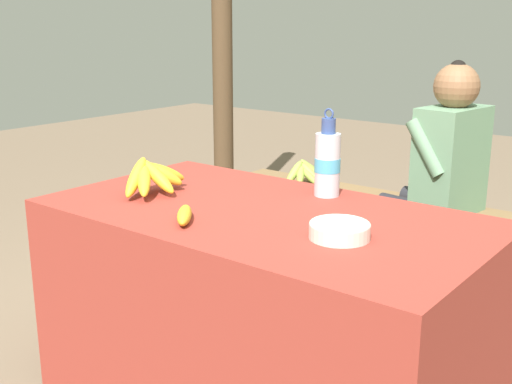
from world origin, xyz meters
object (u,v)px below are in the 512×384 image
object	(u,v)px
wooden_bench	(378,212)
support_post_near	(222,30)
loose_banana_front	(184,215)
banana_bunch_green	(306,172)
banana_bunch_ripe	(152,175)
seated_vendor	(440,166)
serving_bowl	(340,230)
water_bottle	(327,162)

from	to	relation	value
wooden_bench	support_post_near	xyz separation A→B (m)	(-1.35, 0.40, 0.85)
loose_banana_front	banana_bunch_green	size ratio (longest dim) A/B	0.55
banana_bunch_green	banana_bunch_ripe	bearing A→B (deg)	-80.63
loose_banana_front	seated_vendor	distance (m)	1.43
loose_banana_front	banana_bunch_green	bearing A→B (deg)	109.93
banana_bunch_ripe	serving_bowl	world-z (taller)	banana_bunch_ripe
serving_bowl	loose_banana_front	bearing A→B (deg)	-160.42
water_bottle	support_post_near	world-z (taller)	support_post_near
water_bottle	banana_bunch_green	xyz separation A→B (m)	(-0.69, 0.92, -0.30)
wooden_bench	banana_bunch_green	xyz separation A→B (m)	(-0.43, 0.00, 0.14)
banana_bunch_ripe	seated_vendor	size ratio (longest dim) A/B	0.27
banana_bunch_ripe	wooden_bench	bearing A→B (deg)	80.24
serving_bowl	water_bottle	xyz separation A→B (m)	(-0.27, 0.36, 0.09)
loose_banana_front	support_post_near	world-z (taller)	support_post_near
banana_bunch_ripe	support_post_near	distance (m)	2.07
water_bottle	banana_bunch_green	size ratio (longest dim) A/B	1.05
banana_bunch_ripe	support_post_near	xyz separation A→B (m)	(-1.13, 1.67, 0.45)
water_bottle	seated_vendor	distance (m)	0.91
serving_bowl	seated_vendor	size ratio (longest dim) A/B	0.15
serving_bowl	wooden_bench	bearing A→B (deg)	112.61
serving_bowl	wooden_bench	world-z (taller)	serving_bowl
wooden_bench	seated_vendor	world-z (taller)	seated_vendor
banana_bunch_ripe	banana_bunch_green	size ratio (longest dim) A/B	1.05
support_post_near	serving_bowl	bearing A→B (deg)	-41.69
serving_bowl	water_bottle	size ratio (longest dim) A/B	0.57
serving_bowl	water_bottle	world-z (taller)	water_bottle
serving_bowl	wooden_bench	xyz separation A→B (m)	(-0.53, 1.28, -0.35)
loose_banana_front	seated_vendor	size ratio (longest dim) A/B	0.14
seated_vendor	support_post_near	world-z (taller)	support_post_near
wooden_bench	seated_vendor	size ratio (longest dim) A/B	1.49
wooden_bench	banana_bunch_green	size ratio (longest dim) A/B	5.84
serving_bowl	seated_vendor	xyz separation A→B (m)	(-0.22, 1.25, -0.07)
water_bottle	support_post_near	distance (m)	2.12
water_bottle	wooden_bench	bearing A→B (deg)	106.07
water_bottle	loose_banana_front	distance (m)	0.56
banana_bunch_ripe	wooden_bench	xyz separation A→B (m)	(0.22, 1.28, -0.39)
banana_bunch_ripe	loose_banana_front	distance (m)	0.35
wooden_bench	support_post_near	distance (m)	1.64
banana_bunch_ripe	wooden_bench	size ratio (longest dim) A/B	0.18
loose_banana_front	wooden_bench	bearing A→B (deg)	93.59
banana_bunch_green	support_post_near	distance (m)	1.23
banana_bunch_ripe	wooden_bench	distance (m)	1.35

